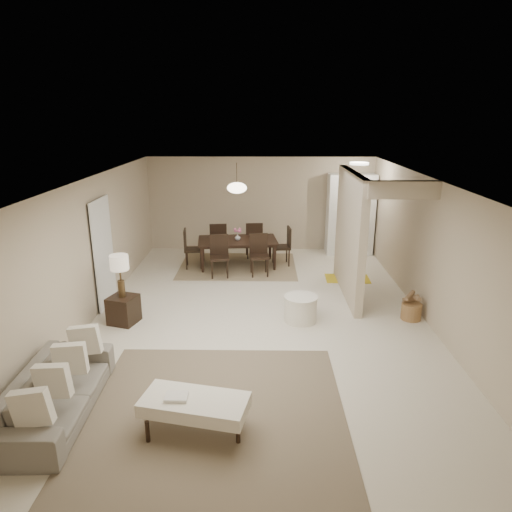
{
  "coord_description": "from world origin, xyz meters",
  "views": [
    {
      "loc": [
        0.06,
        -7.6,
        3.55
      ],
      "look_at": [
        -0.06,
        0.43,
        1.05
      ],
      "focal_mm": 32.0,
      "sensor_mm": 36.0,
      "label": 1
    }
  ],
  "objects_px": {
    "ottoman_bench": "(195,405)",
    "sofa": "(57,392)",
    "dining_table": "(238,253)",
    "round_pouf": "(301,309)",
    "side_table": "(124,310)",
    "pantry_cabinet": "(350,214)",
    "wicker_basket": "(411,311)"
  },
  "relations": [
    {
      "from": "ottoman_bench",
      "to": "sofa",
      "type": "bearing_deg",
      "value": -177.94
    },
    {
      "from": "dining_table",
      "to": "round_pouf",
      "type": "bearing_deg",
      "value": -73.62
    },
    {
      "from": "ottoman_bench",
      "to": "side_table",
      "type": "height_order",
      "value": "side_table"
    },
    {
      "from": "dining_table",
      "to": "side_table",
      "type": "bearing_deg",
      "value": -126.63
    },
    {
      "from": "pantry_cabinet",
      "to": "wicker_basket",
      "type": "distance_m",
      "value": 4.27
    },
    {
      "from": "sofa",
      "to": "dining_table",
      "type": "distance_m",
      "value": 6.09
    },
    {
      "from": "side_table",
      "to": "ottoman_bench",
      "type": "bearing_deg",
      "value": -59.82
    },
    {
      "from": "pantry_cabinet",
      "to": "dining_table",
      "type": "height_order",
      "value": "pantry_cabinet"
    },
    {
      "from": "sofa",
      "to": "ottoman_bench",
      "type": "bearing_deg",
      "value": -101.67
    },
    {
      "from": "round_pouf",
      "to": "sofa",
      "type": "bearing_deg",
      "value": -139.63
    },
    {
      "from": "sofa",
      "to": "wicker_basket",
      "type": "distance_m",
      "value": 5.92
    },
    {
      "from": "sofa",
      "to": "dining_table",
      "type": "bearing_deg",
      "value": -20.09
    },
    {
      "from": "round_pouf",
      "to": "dining_table",
      "type": "distance_m",
      "value": 3.33
    },
    {
      "from": "pantry_cabinet",
      "to": "sofa",
      "type": "distance_m",
      "value": 8.49
    },
    {
      "from": "pantry_cabinet",
      "to": "ottoman_bench",
      "type": "height_order",
      "value": "pantry_cabinet"
    },
    {
      "from": "ottoman_bench",
      "to": "wicker_basket",
      "type": "relative_size",
      "value": 3.69
    },
    {
      "from": "ottoman_bench",
      "to": "dining_table",
      "type": "relative_size",
      "value": 0.7
    },
    {
      "from": "sofa",
      "to": "wicker_basket",
      "type": "xyz_separation_m",
      "value": [
        5.2,
        2.82,
        -0.15
      ]
    },
    {
      "from": "sofa",
      "to": "ottoman_bench",
      "type": "relative_size",
      "value": 1.58
    },
    {
      "from": "pantry_cabinet",
      "to": "side_table",
      "type": "distance_m",
      "value": 6.5
    },
    {
      "from": "ottoman_bench",
      "to": "dining_table",
      "type": "xyz_separation_m",
      "value": [
        0.17,
        6.08,
        -0.02
      ]
    },
    {
      "from": "ottoman_bench",
      "to": "wicker_basket",
      "type": "xyz_separation_m",
      "value": [
        3.47,
        3.12,
        -0.2
      ]
    },
    {
      "from": "pantry_cabinet",
      "to": "ottoman_bench",
      "type": "bearing_deg",
      "value": -112.88
    },
    {
      "from": "ottoman_bench",
      "to": "wicker_basket",
      "type": "distance_m",
      "value": 4.66
    },
    {
      "from": "ottoman_bench",
      "to": "round_pouf",
      "type": "height_order",
      "value": "round_pouf"
    },
    {
      "from": "round_pouf",
      "to": "side_table",
      "type": "bearing_deg",
      "value": -177.83
    },
    {
      "from": "pantry_cabinet",
      "to": "dining_table",
      "type": "bearing_deg",
      "value": -157.76
    },
    {
      "from": "pantry_cabinet",
      "to": "dining_table",
      "type": "xyz_separation_m",
      "value": [
        -2.89,
        -1.18,
        -0.72
      ]
    },
    {
      "from": "pantry_cabinet",
      "to": "dining_table",
      "type": "distance_m",
      "value": 3.21
    },
    {
      "from": "wicker_basket",
      "to": "round_pouf",
      "type": "bearing_deg",
      "value": -177.15
    },
    {
      "from": "wicker_basket",
      "to": "ottoman_bench",
      "type": "bearing_deg",
      "value": -138.05
    },
    {
      "from": "pantry_cabinet",
      "to": "wicker_basket",
      "type": "relative_size",
      "value": 5.9
    }
  ]
}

